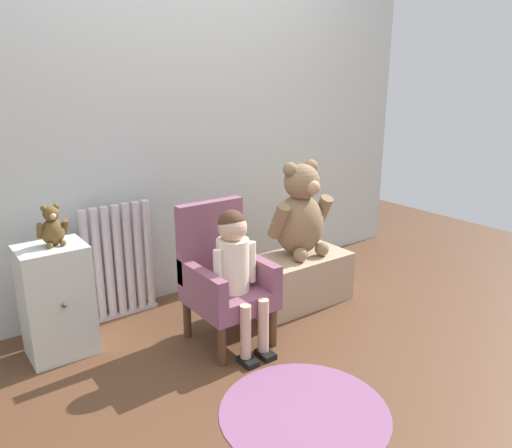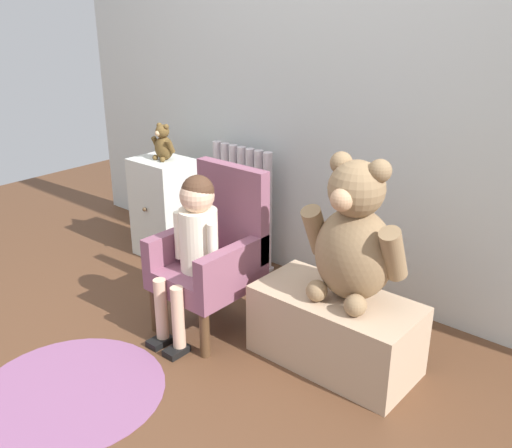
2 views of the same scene
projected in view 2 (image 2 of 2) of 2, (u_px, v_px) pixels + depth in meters
The scene contains 10 objects.
ground_plane at pixel (139, 397), 2.21m from camera, with size 6.00×6.00×0.00m, color #553521.
back_wall at pixel (339, 53), 2.69m from camera, with size 3.80×0.05×2.40m, color silver.
radiator at pixel (242, 206), 3.23m from camera, with size 0.43×0.05×0.69m.
small_dresser at pixel (164, 208), 3.35m from camera, with size 0.33×0.29×0.59m.
child_armchair at pixel (214, 253), 2.59m from camera, with size 0.39×0.42×0.75m.
child_figure at pixel (194, 234), 2.46m from camera, with size 0.25×0.35×0.75m.
low_bench at pixel (335, 329), 2.37m from camera, with size 0.68×0.34×0.31m, color tan.
large_teddy_bear at pixel (354, 238), 2.21m from camera, with size 0.43×0.30×0.59m.
small_teddy_bear at pixel (163, 144), 3.19m from camera, with size 0.15×0.11×0.21m.
floor_rug at pixel (70, 391), 2.24m from camera, with size 0.74×0.74×0.01m, color #824F76.
Camera 2 is at (1.52, -1.08, 1.44)m, focal length 40.00 mm.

